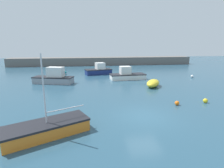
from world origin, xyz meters
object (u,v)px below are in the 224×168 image
object	(u,v)px
motorboat_with_cabin	(99,70)
open_tender_yellow	(153,83)
sailboat_twin_hulled	(47,128)
mooring_buoy_white	(192,76)
cabin_cruiser_white	(127,75)
dinghy_near_pier	(60,73)
mooring_buoy_yellow	(205,101)
mooring_buoy_orange	(177,103)
motorboat_grey_hull	(54,78)

from	to	relation	value
motorboat_with_cabin	open_tender_yellow	distance (m)	12.02
sailboat_twin_hulled	mooring_buoy_white	xyz separation A→B (m)	(18.98, 15.45, -0.19)
cabin_cruiser_white	mooring_buoy_white	bearing A→B (deg)	-5.03
open_tender_yellow	mooring_buoy_white	size ratio (longest dim) A/B	7.63
dinghy_near_pier	sailboat_twin_hulled	bearing A→B (deg)	-111.31
motorboat_with_cabin	mooring_buoy_yellow	distance (m)	19.00
sailboat_twin_hulled	mooring_buoy_orange	size ratio (longest dim) A/B	13.03
mooring_buoy_yellow	motorboat_with_cabin	bearing A→B (deg)	116.61
dinghy_near_pier	motorboat_with_cabin	bearing A→B (deg)	-32.01
motorboat_grey_hull	mooring_buoy_yellow	world-z (taller)	motorboat_grey_hull
motorboat_grey_hull	mooring_buoy_white	world-z (taller)	motorboat_grey_hull
mooring_buoy_white	sailboat_twin_hulled	bearing A→B (deg)	-140.85
motorboat_grey_hull	sailboat_twin_hulled	world-z (taller)	sailboat_twin_hulled
open_tender_yellow	dinghy_near_pier	bearing A→B (deg)	-97.33
dinghy_near_pier	sailboat_twin_hulled	xyz separation A→B (m)	(2.23, -21.47, 0.07)
mooring_buoy_orange	mooring_buoy_yellow	distance (m)	2.87
mooring_buoy_orange	motorboat_grey_hull	bearing A→B (deg)	139.01
motorboat_grey_hull	cabin_cruiser_white	xyz separation A→B (m)	(10.46, 1.44, -0.15)
motorboat_with_cabin	cabin_cruiser_white	size ratio (longest dim) A/B	0.91
cabin_cruiser_white	mooring_buoy_white	xyz separation A→B (m)	(10.57, -0.28, -0.42)
motorboat_grey_hull	sailboat_twin_hulled	bearing A→B (deg)	114.44
sailboat_twin_hulled	motorboat_with_cabin	bearing A→B (deg)	-127.28
motorboat_with_cabin	dinghy_near_pier	distance (m)	6.74
open_tender_yellow	mooring_buoy_orange	world-z (taller)	open_tender_yellow
dinghy_near_pier	cabin_cruiser_white	size ratio (longest dim) A/B	0.47
motorboat_with_cabin	open_tender_yellow	world-z (taller)	motorboat_with_cabin
sailboat_twin_hulled	motorboat_grey_hull	bearing A→B (deg)	-107.03
open_tender_yellow	sailboat_twin_hulled	bearing A→B (deg)	-11.79
cabin_cruiser_white	mooring_buoy_white	size ratio (longest dim) A/B	12.32
sailboat_twin_hulled	open_tender_yellow	distance (m)	14.92
motorboat_with_cabin	open_tender_yellow	size ratio (longest dim) A/B	1.46
mooring_buoy_yellow	sailboat_twin_hulled	bearing A→B (deg)	-163.14
mooring_buoy_white	mooring_buoy_yellow	world-z (taller)	mooring_buoy_white
open_tender_yellow	cabin_cruiser_white	size ratio (longest dim) A/B	0.62
motorboat_grey_hull	cabin_cruiser_white	world-z (taller)	motorboat_grey_hull
sailboat_twin_hulled	cabin_cruiser_white	xyz separation A→B (m)	(8.41, 15.73, 0.23)
motorboat_with_cabin	motorboat_grey_hull	size ratio (longest dim) A/B	0.87
motorboat_with_cabin	mooring_buoy_white	distance (m)	15.50
motorboat_grey_hull	cabin_cruiser_white	distance (m)	10.56
motorboat_grey_hull	mooring_buoy_yellow	xyz separation A→B (m)	(15.03, -10.35, -0.58)
motorboat_with_cabin	mooring_buoy_yellow	size ratio (longest dim) A/B	12.09
mooring_buoy_yellow	open_tender_yellow	bearing A→B (deg)	110.23
sailboat_twin_hulled	mooring_buoy_white	world-z (taller)	sailboat_twin_hulled
dinghy_near_pier	motorboat_grey_hull	distance (m)	7.20
open_tender_yellow	motorboat_with_cabin	bearing A→B (deg)	-116.43
sailboat_twin_hulled	mooring_buoy_yellow	world-z (taller)	sailboat_twin_hulled
open_tender_yellow	mooring_buoy_white	world-z (taller)	open_tender_yellow
open_tender_yellow	mooring_buoy_white	distance (m)	9.75
mooring_buoy_orange	sailboat_twin_hulled	bearing A→B (deg)	-159.85
motorboat_grey_hull	mooring_buoy_white	bearing A→B (deg)	-160.56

